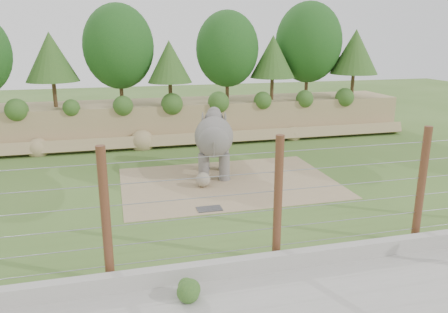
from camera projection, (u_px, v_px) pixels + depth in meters
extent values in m
plane|color=#436727|center=(236.00, 207.00, 17.81)|extent=(90.00, 90.00, 0.00)
cube|color=tan|center=(184.00, 119.00, 29.60)|extent=(30.00, 4.00, 2.50)
cube|color=tan|center=(190.00, 140.00, 27.70)|extent=(30.00, 1.37, 1.07)
cylinder|color=#3F2B19|center=(55.00, 94.00, 26.67)|extent=(0.24, 0.24, 1.58)
sphere|color=#174219|center=(51.00, 58.00, 26.09)|extent=(3.60, 3.60, 3.60)
cylinder|color=#3F2B19|center=(121.00, 88.00, 28.04)|extent=(0.24, 0.24, 1.92)
sphere|color=#174219|center=(119.00, 46.00, 27.34)|extent=(4.40, 4.40, 4.40)
cylinder|color=#3F2B19|center=(170.00, 93.00, 27.72)|extent=(0.24, 0.24, 1.40)
sphere|color=#174219|center=(169.00, 63.00, 27.20)|extent=(3.20, 3.20, 3.20)
cylinder|color=#3F2B19|center=(227.00, 86.00, 29.55)|extent=(0.24, 0.24, 1.82)
sphere|color=#174219|center=(227.00, 49.00, 28.89)|extent=(4.16, 4.16, 4.16)
cylinder|color=#3F2B19|center=(272.00, 88.00, 29.75)|extent=(0.24, 0.24, 1.50)
sphere|color=#174219|center=(273.00, 58.00, 29.20)|extent=(3.44, 3.44, 3.44)
cylinder|color=#3F2B19|center=(306.00, 82.00, 31.33)|extent=(0.24, 0.24, 2.03)
sphere|color=#174219|center=(308.00, 42.00, 30.59)|extent=(4.64, 4.64, 4.64)
cylinder|color=#3F2B19|center=(352.00, 85.00, 30.99)|extent=(0.24, 0.24, 1.64)
sphere|color=#174219|center=(355.00, 53.00, 30.39)|extent=(3.76, 3.76, 3.76)
cube|color=#998160|center=(229.00, 183.00, 20.72)|extent=(10.00, 7.00, 0.02)
cube|color=#262628|center=(209.00, 209.00, 17.53)|extent=(1.00, 0.60, 0.03)
sphere|color=#7D6F5E|center=(203.00, 180.00, 20.04)|extent=(0.68, 0.68, 0.68)
cube|color=#A6A29B|center=(282.00, 261.00, 13.08)|extent=(26.00, 0.35, 0.50)
cube|color=#A6A29B|center=(311.00, 306.00, 11.28)|extent=(26.00, 4.00, 0.01)
cylinder|color=#4E281A|center=(106.00, 217.00, 11.87)|extent=(0.26, 0.26, 4.00)
cylinder|color=#4E281A|center=(278.00, 200.00, 13.07)|extent=(0.26, 0.26, 4.00)
cylinder|color=#4E281A|center=(421.00, 186.00, 14.27)|extent=(0.26, 0.26, 4.00)
cylinder|color=gray|center=(276.00, 245.00, 13.48)|extent=(20.00, 0.02, 0.02)
cylinder|color=gray|center=(277.00, 228.00, 13.31)|extent=(20.00, 0.02, 0.02)
cylinder|color=gray|center=(278.00, 209.00, 13.15)|extent=(20.00, 0.02, 0.02)
cylinder|color=gray|center=(278.00, 191.00, 12.99)|extent=(20.00, 0.02, 0.02)
cylinder|color=gray|center=(279.00, 171.00, 12.83)|extent=(20.00, 0.02, 0.02)
cylinder|color=gray|center=(280.00, 152.00, 12.67)|extent=(20.00, 0.02, 0.02)
sphere|color=#2C5622|center=(191.00, 286.00, 11.61)|extent=(0.64, 0.64, 0.64)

